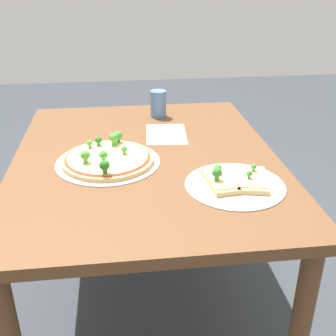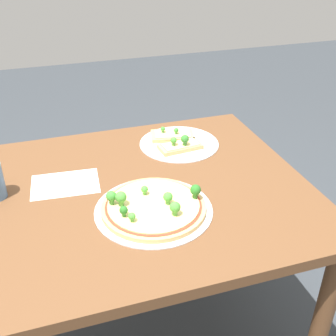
{
  "view_description": "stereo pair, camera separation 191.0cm",
  "coord_description": "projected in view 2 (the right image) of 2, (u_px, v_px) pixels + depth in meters",
  "views": [
    {
      "loc": [
        -1.37,
        0.09,
        1.37
      ],
      "look_at": [
        -0.15,
        -0.06,
        0.77
      ],
      "focal_mm": 45.0,
      "sensor_mm": 36.0,
      "label": 1
    },
    {
      "loc": [
        0.23,
        1.13,
        1.51
      ],
      "look_at": [
        -0.15,
        -0.06,
        0.77
      ],
      "focal_mm": 45.0,
      "sensor_mm": 36.0,
      "label": 2
    }
  ],
  "objects": [
    {
      "name": "pizza_tray_slice",
      "position": [
        177.0,
        141.0,
        1.65
      ],
      "size": [
        0.31,
        0.31,
        0.07
      ],
      "color": "silver",
      "rests_on": "dining_table"
    },
    {
      "name": "paper_menu",
      "position": [
        65.0,
        184.0,
        1.4
      ],
      "size": [
        0.23,
        0.17,
        0.0
      ],
      "primitive_type": "cube",
      "rotation": [
        0.0,
        0.0,
        -0.08
      ],
      "color": "white",
      "rests_on": "dining_table"
    },
    {
      "name": "dining_table",
      "position": [
        131.0,
        213.0,
        1.42
      ],
      "size": [
        1.17,
        0.93,
        0.75
      ],
      "color": "brown",
      "rests_on": "ground_plane"
    },
    {
      "name": "pizza_tray_whole",
      "position": [
        153.0,
        207.0,
        1.27
      ],
      "size": [
        0.36,
        0.36,
        0.07
      ],
      "color": "silver",
      "rests_on": "dining_table"
    }
  ]
}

